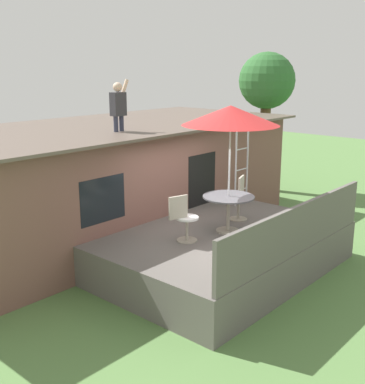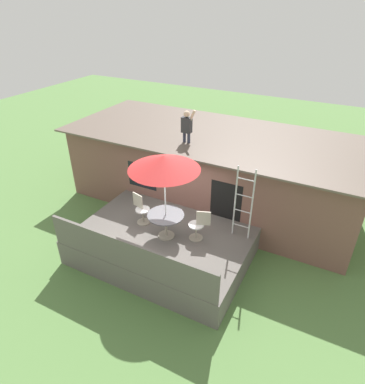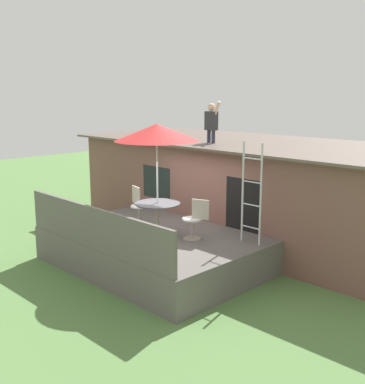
{
  "view_description": "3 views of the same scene",
  "coord_description": "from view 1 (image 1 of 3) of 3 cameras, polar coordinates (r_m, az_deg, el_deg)",
  "views": [
    {
      "loc": [
        -7.6,
        -5.63,
        4.09
      ],
      "look_at": [
        0.05,
        1.12,
        1.45
      ],
      "focal_mm": 46.02,
      "sensor_mm": 36.0,
      "label": 1
    },
    {
      "loc": [
        4.13,
        -6.66,
        6.82
      ],
      "look_at": [
        0.3,
        0.66,
        1.96
      ],
      "focal_mm": 31.26,
      "sensor_mm": 36.0,
      "label": 2
    },
    {
      "loc": [
        8.11,
        -7.16,
        4.03
      ],
      "look_at": [
        -0.1,
        1.0,
        1.61
      ],
      "focal_mm": 44.97,
      "sensor_mm": 36.0,
      "label": 3
    }
  ],
  "objects": [
    {
      "name": "ground_plane",
      "position": [
        10.3,
        4.51,
        -8.91
      ],
      "size": [
        40.0,
        40.0,
        0.0
      ],
      "primitive_type": "plane",
      "color": "#567F42"
    },
    {
      "name": "house",
      "position": [
        12.27,
        -8.9,
        1.43
      ],
      "size": [
        10.5,
        4.5,
        2.68
      ],
      "color": "brown",
      "rests_on": "ground"
    },
    {
      "name": "deck",
      "position": [
        10.15,
        4.56,
        -6.84
      ],
      "size": [
        4.97,
        3.46,
        0.8
      ],
      "primitive_type": "cube",
      "color": "#605B56",
      "rests_on": "ground"
    },
    {
      "name": "deck_railing",
      "position": [
        9.02,
        13.25,
        -4.22
      ],
      "size": [
        4.87,
        0.08,
        0.9
      ],
      "primitive_type": "cube",
      "color": "#605B56",
      "rests_on": "deck"
    },
    {
      "name": "patio_table",
      "position": [
        9.92,
        5.35,
        -1.36
      ],
      "size": [
        1.04,
        1.04,
        0.74
      ],
      "color": "#A59E8C",
      "rests_on": "deck"
    },
    {
      "name": "patio_umbrella",
      "position": [
        9.59,
        5.59,
        8.82
      ],
      "size": [
        1.9,
        1.9,
        2.54
      ],
      "color": "silver",
      "rests_on": "deck"
    },
    {
      "name": "step_ladder",
      "position": [
        11.88,
        6.89,
        3.79
      ],
      "size": [
        0.52,
        0.04,
        2.2
      ],
      "color": "silver",
      "rests_on": "deck"
    },
    {
      "name": "person_figure",
      "position": [
        10.82,
        -7.44,
        10.17
      ],
      "size": [
        0.47,
        0.2,
        1.11
      ],
      "color": "#33384C",
      "rests_on": "house"
    },
    {
      "name": "patio_chair_left",
      "position": [
        9.35,
        0.16,
        -3.1
      ],
      "size": [
        0.61,
        0.44,
        0.92
      ],
      "rotation": [
        0.0,
        0.0,
        -0.27
      ],
      "color": "#A59E8C",
      "rests_on": "deck"
    },
    {
      "name": "patio_chair_right",
      "position": [
        10.83,
        6.61,
        -0.74
      ],
      "size": [
        0.6,
        0.44,
        0.92
      ],
      "rotation": [
        0.0,
        0.0,
        -2.77
      ],
      "color": "#A59E8C",
      "rests_on": "deck"
    },
    {
      "name": "backyard_tree",
      "position": [
        16.38,
        9.74,
        12.21
      ],
      "size": [
        1.8,
        1.8,
        4.5
      ],
      "color": "brown",
      "rests_on": "ground"
    }
  ]
}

